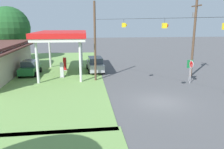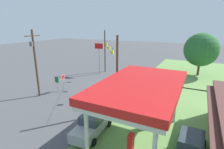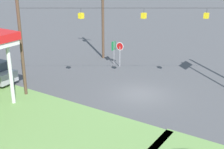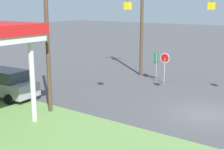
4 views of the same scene
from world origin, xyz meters
name	(u,v)px [view 3 (image 3 of 4)]	position (x,y,z in m)	size (l,w,h in m)	color
ground_plane	(141,94)	(0.00, 0.00, 0.00)	(160.00, 160.00, 0.00)	#4C4C4F
stop_sign_roadside	(120,49)	(5.17, -5.12, 1.81)	(0.80, 0.08, 2.50)	#99999E
route_sign	(114,48)	(6.12, -5.46, 1.71)	(0.10, 0.70, 2.40)	gray
utility_pole_main	(102,11)	(8.38, -6.77, 5.11)	(2.20, 0.44, 9.11)	#4C3828
signal_span_gantry	(143,37)	(0.00, -0.01, 4.65)	(15.48, 10.24, 8.67)	#4C3828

